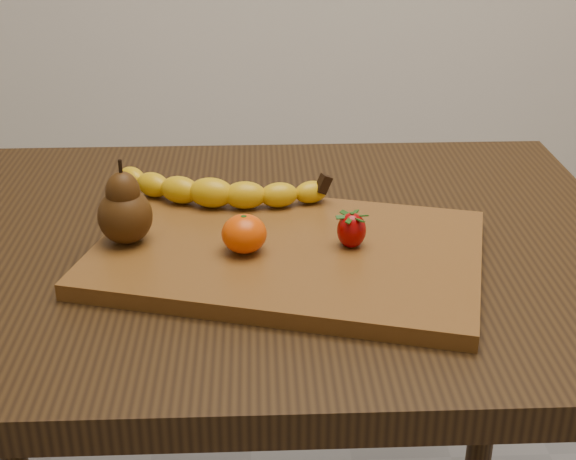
{
  "coord_description": "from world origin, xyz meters",
  "views": [
    {
      "loc": [
        0.02,
        -0.91,
        1.21
      ],
      "look_at": [
        0.06,
        -0.06,
        0.8
      ],
      "focal_mm": 50.0,
      "sensor_mm": 36.0,
      "label": 1
    }
  ],
  "objects_px": {
    "cutting_board": "(288,253)",
    "mandarin": "(244,234)",
    "pear": "(124,202)",
    "table": "(241,305)"
  },
  "relations": [
    {
      "from": "cutting_board",
      "to": "mandarin",
      "type": "distance_m",
      "value": 0.06
    },
    {
      "from": "mandarin",
      "to": "cutting_board",
      "type": "bearing_deg",
      "value": 14.28
    },
    {
      "from": "pear",
      "to": "mandarin",
      "type": "height_order",
      "value": "pear"
    },
    {
      "from": "table",
      "to": "mandarin",
      "type": "height_order",
      "value": "mandarin"
    },
    {
      "from": "pear",
      "to": "mandarin",
      "type": "xyz_separation_m",
      "value": [
        0.14,
        -0.03,
        -0.03
      ]
    },
    {
      "from": "cutting_board",
      "to": "mandarin",
      "type": "relative_size",
      "value": 8.5
    },
    {
      "from": "cutting_board",
      "to": "table",
      "type": "bearing_deg",
      "value": 149.61
    },
    {
      "from": "cutting_board",
      "to": "pear",
      "type": "xyz_separation_m",
      "value": [
        -0.19,
        0.02,
        0.06
      ]
    },
    {
      "from": "pear",
      "to": "cutting_board",
      "type": "bearing_deg",
      "value": -6.08
    },
    {
      "from": "pear",
      "to": "mandarin",
      "type": "relative_size",
      "value": 1.92
    }
  ]
}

